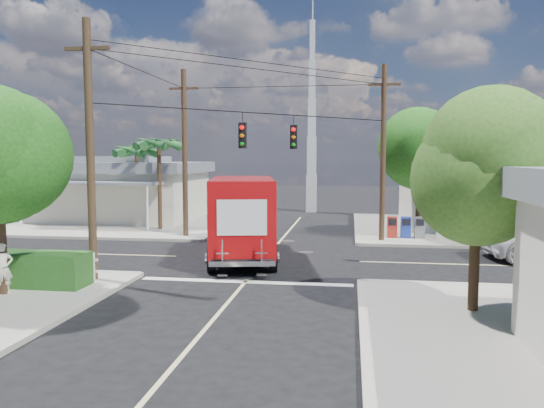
# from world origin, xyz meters

# --- Properties ---
(ground) EXTENTS (120.00, 120.00, 0.00)m
(ground) POSITION_xyz_m (0.00, 0.00, 0.00)
(ground) COLOR black
(ground) RESTS_ON ground
(sidewalk_ne) EXTENTS (14.12, 14.12, 0.14)m
(sidewalk_ne) POSITION_xyz_m (10.88, 10.88, 0.07)
(sidewalk_ne) COLOR #9D978D
(sidewalk_ne) RESTS_ON ground
(sidewalk_nw) EXTENTS (14.12, 14.12, 0.14)m
(sidewalk_nw) POSITION_xyz_m (-10.88, 10.88, 0.07)
(sidewalk_nw) COLOR #9D978D
(sidewalk_nw) RESTS_ON ground
(road_markings) EXTENTS (32.00, 32.00, 0.01)m
(road_markings) POSITION_xyz_m (0.00, -1.47, 0.01)
(road_markings) COLOR beige
(road_markings) RESTS_ON ground
(building_ne) EXTENTS (11.80, 10.20, 4.50)m
(building_ne) POSITION_xyz_m (12.50, 11.97, 2.32)
(building_ne) COLOR silver
(building_ne) RESTS_ON sidewalk_ne
(building_nw) EXTENTS (10.80, 10.20, 4.30)m
(building_nw) POSITION_xyz_m (-12.00, 12.46, 2.22)
(building_nw) COLOR beige
(building_nw) RESTS_ON sidewalk_nw
(radio_tower) EXTENTS (0.80, 0.80, 17.00)m
(radio_tower) POSITION_xyz_m (0.50, 20.00, 5.64)
(radio_tower) COLOR silver
(radio_tower) RESTS_ON ground
(tree_ne_front) EXTENTS (4.21, 4.14, 6.66)m
(tree_ne_front) POSITION_xyz_m (7.21, 6.76, 4.77)
(tree_ne_front) COLOR #422D1C
(tree_ne_front) RESTS_ON sidewalk_ne
(tree_ne_back) EXTENTS (3.77, 3.66, 5.82)m
(tree_ne_back) POSITION_xyz_m (9.81, 8.96, 4.19)
(tree_ne_back) COLOR #422D1C
(tree_ne_back) RESTS_ON sidewalk_ne
(tree_se) EXTENTS (3.67, 3.54, 5.62)m
(tree_se) POSITION_xyz_m (7.01, -7.24, 4.04)
(tree_se) COLOR #422D1C
(tree_se) RESTS_ON sidewalk_se
(palm_nw_front) EXTENTS (3.01, 3.08, 5.59)m
(palm_nw_front) POSITION_xyz_m (-7.50, 7.50, 5.04)
(palm_nw_front) COLOR #422D1C
(palm_nw_front) RESTS_ON sidewalk_nw
(palm_nw_back) EXTENTS (3.01, 3.08, 5.19)m
(palm_nw_back) POSITION_xyz_m (-9.50, 9.00, 4.67)
(palm_nw_back) COLOR #422D1C
(palm_nw_back) RESTS_ON sidewalk_nw
(utility_poles) EXTENTS (12.00, 10.68, 9.00)m
(utility_poles) POSITION_xyz_m (-1.58, 1.60, 4.67)
(utility_poles) COLOR #473321
(utility_poles) RESTS_ON ground
(picket_fence) EXTENTS (5.94, 0.06, 1.00)m
(picket_fence) POSITION_xyz_m (-7.80, -5.60, 0.68)
(picket_fence) COLOR silver
(picket_fence) RESTS_ON sidewalk_sw
(vending_boxes) EXTENTS (1.90, 0.50, 1.10)m
(vending_boxes) POSITION_xyz_m (6.50, 6.20, 0.69)
(vending_boxes) COLOR #A2271B
(vending_boxes) RESTS_ON sidewalk_ne
(delivery_truck) EXTENTS (3.94, 8.38, 3.50)m
(delivery_truck) POSITION_xyz_m (-0.97, -0.09, 1.78)
(delivery_truck) COLOR black
(delivery_truck) RESTS_ON ground
(pedestrian) EXTENTS (0.69, 0.70, 1.61)m
(pedestrian) POSITION_xyz_m (-6.94, -7.59, 0.95)
(pedestrian) COLOR beige
(pedestrian) RESTS_ON sidewalk_sw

